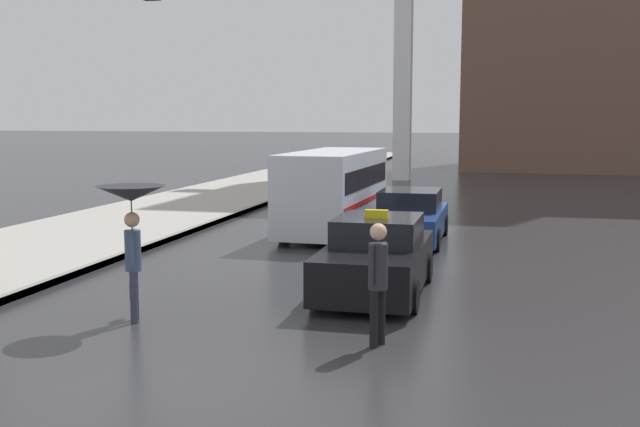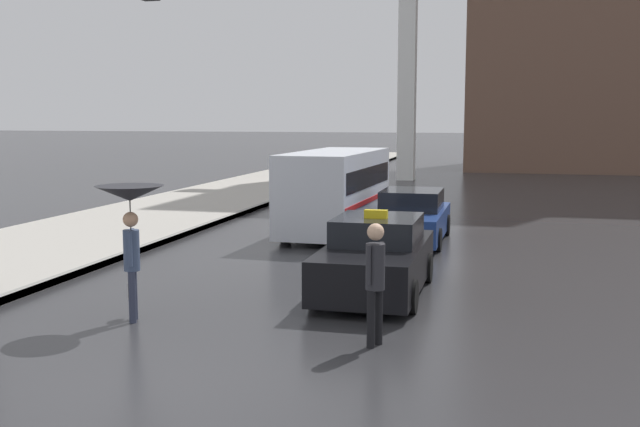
# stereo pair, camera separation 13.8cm
# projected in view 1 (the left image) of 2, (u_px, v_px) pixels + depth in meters

# --- Properties ---
(ground_plane) EXTENTS (300.00, 300.00, 0.00)m
(ground_plane) POSITION_uv_depth(u_px,v_px,m) (131.00, 403.00, 8.96)
(ground_plane) COLOR #2D2D30
(taxi) EXTENTS (1.91, 4.14, 1.64)m
(taxi) POSITION_uv_depth(u_px,v_px,m) (376.00, 258.00, 14.43)
(taxi) COLOR black
(taxi) RESTS_ON ground_plane
(sedan_red) EXTENTS (1.91, 4.37, 1.41)m
(sedan_red) POSITION_uv_depth(u_px,v_px,m) (409.00, 218.00, 20.51)
(sedan_red) COLOR navy
(sedan_red) RESTS_ON ground_plane
(ambulance_van) EXTENTS (2.28, 5.75, 2.41)m
(ambulance_van) POSITION_uv_depth(u_px,v_px,m) (334.00, 188.00, 21.79)
(ambulance_van) COLOR silver
(ambulance_van) RESTS_ON ground_plane
(pedestrian_with_umbrella) EXTENTS (1.13, 1.13, 2.28)m
(pedestrian_with_umbrella) POSITION_uv_depth(u_px,v_px,m) (131.00, 209.00, 12.29)
(pedestrian_with_umbrella) COLOR #2D3347
(pedestrian_with_umbrella) RESTS_ON ground_plane
(pedestrian_man) EXTENTS (0.37, 0.43, 1.86)m
(pedestrian_man) POSITION_uv_depth(u_px,v_px,m) (378.00, 273.00, 11.05)
(pedestrian_man) COLOR black
(pedestrian_man) RESTS_ON ground_plane
(traffic_light) EXTENTS (3.77, 0.38, 6.45)m
(traffic_light) POSITION_uv_depth(u_px,v_px,m) (38.00, 57.00, 13.16)
(traffic_light) COLOR black
(traffic_light) RESTS_ON ground_plane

